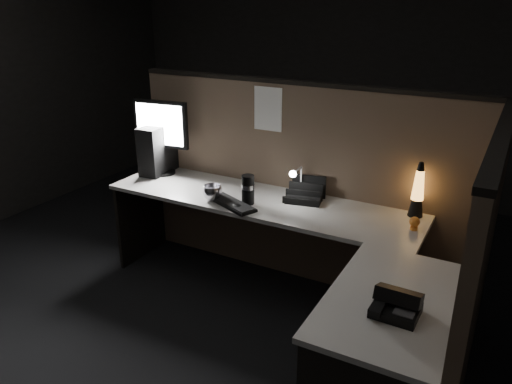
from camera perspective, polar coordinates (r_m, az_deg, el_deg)
The scene contains 17 objects.
floor at distance 3.39m, azimuth -2.25°, elevation -16.28°, with size 6.00×6.00×0.00m, color black.
room_shell at distance 2.72m, azimuth -2.75°, elevation 11.85°, with size 6.00×6.00×6.00m.
partition_back at distance 3.75m, azimuth 4.84°, elevation 0.70°, with size 2.66×0.06×1.50m, color brown.
partition_right at distance 2.73m, azimuth 23.80°, elevation -9.48°, with size 0.06×1.66×1.50m, color brown.
desk at distance 3.19m, azimuth 2.72°, elevation -6.47°, with size 2.60×1.60×0.73m.
pc_tower at distance 4.13m, azimuth -11.04°, elevation 4.88°, with size 0.17×0.37×0.39m, color black.
monitor at distance 4.05m, azimuth -10.77°, elevation 6.95°, with size 0.46×0.20×0.59m.
keyboard at distance 3.44m, azimuth -2.77°, elevation -1.37°, with size 0.41×0.14×0.02m, color black.
mouse at distance 3.39m, azimuth -2.23°, elevation -1.63°, with size 0.09×0.06×0.03m, color black.
clip_lamp at distance 3.47m, azimuth 4.68°, elevation 1.16°, with size 0.05×0.19×0.25m.
organizer at distance 3.53m, azimuth 5.64°, elevation -0.28°, with size 0.28×0.26×0.18m.
lava_lamp at distance 3.39m, azimuth 17.98°, elevation -0.22°, with size 0.10×0.10×0.37m.
travel_mug at distance 3.44m, azimuth -0.92°, elevation 0.28°, with size 0.09×0.09×0.21m, color black.
steel_mug at distance 3.53m, azimuth -4.99°, elevation -0.08°, with size 0.14×0.14×0.11m, color silver.
figurine at distance 3.22m, azimuth 17.67°, elevation -3.25°, with size 0.06×0.06×0.06m, color orange.
pinned_paper at distance 3.66m, azimuth 1.37°, elevation 9.46°, with size 0.22×0.00×0.32m, color white.
desk_phone at distance 2.39m, azimuth 15.70°, elevation -12.23°, with size 0.21×0.22×0.12m.
Camera 1 is at (1.39, -2.30, 2.07)m, focal length 35.00 mm.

